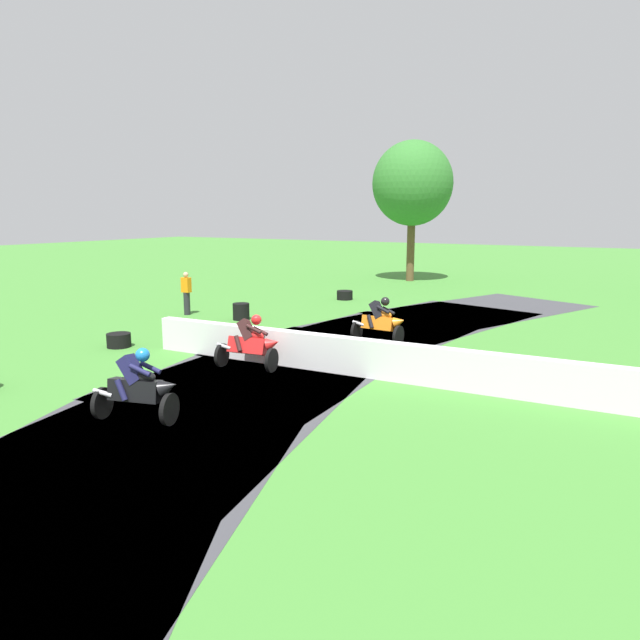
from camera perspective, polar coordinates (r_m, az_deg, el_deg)
ground_plane at (r=14.87m, az=-3.31°, el=-4.44°), size 120.00×120.00×0.00m
track_asphalt at (r=14.35m, az=0.41°, el=-4.95°), size 9.77×32.39×0.01m
safety_barrier at (r=12.84m, az=18.97°, el=-5.33°), size 19.38×0.87×0.90m
motorcycle_lead_orange at (r=17.36m, az=5.98°, el=-0.11°), size 1.70×0.81×1.43m
motorcycle_chase_red at (r=14.52m, az=-6.79°, el=-2.29°), size 1.67×0.96×1.42m
motorcycle_trailing_black at (r=11.28m, az=-17.31°, el=-6.28°), size 1.68×1.03×1.42m
tire_stack_near at (r=26.03m, az=2.43°, el=2.45°), size 0.71×0.71×0.40m
tire_stack_mid_a at (r=21.25m, az=-7.74°, el=0.83°), size 0.60×0.60×0.60m
tire_stack_mid_b at (r=17.76m, az=-19.11°, el=-1.88°), size 0.68×0.68×0.40m
track_marshal at (r=22.60m, az=-12.95°, el=2.56°), size 0.34×0.24×1.63m
tree_far_left at (r=33.51m, az=9.05°, el=13.04°), size 4.45×4.45×7.77m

